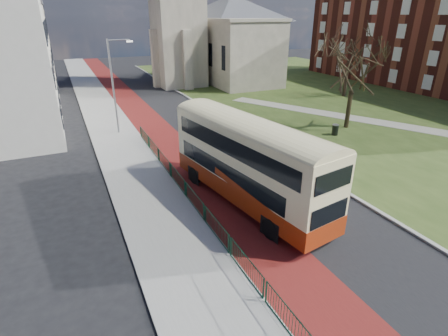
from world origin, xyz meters
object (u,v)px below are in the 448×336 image
winter_tree_far (350,48)px  bus (248,159)px  winter_tree_near (356,60)px  litter_bin (335,130)px  streetlamp (114,82)px

winter_tree_far → bus: bearing=-141.9°
winter_tree_near → litter_bin: bearing=-152.2°
bus → winter_tree_near: bearing=20.1°
bus → winter_tree_far: bearing=28.6°
winter_tree_near → litter_bin: (-2.57, -1.35, -5.75)m
winter_tree_far → litter_bin: winter_tree_far is taller
streetlamp → winter_tree_near: size_ratio=0.89×
bus → streetlamp: bearing=95.9°
winter_tree_far → litter_bin: 18.01m
streetlamp → bus: size_ratio=0.68×
winter_tree_near → winter_tree_far: winter_tree_near is taller
bus → litter_bin: 15.07m
streetlamp → winter_tree_far: (29.43, 3.56, 1.44)m
winter_tree_near → litter_bin: size_ratio=9.42×
streetlamp → bus: (4.43, -16.05, -1.87)m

